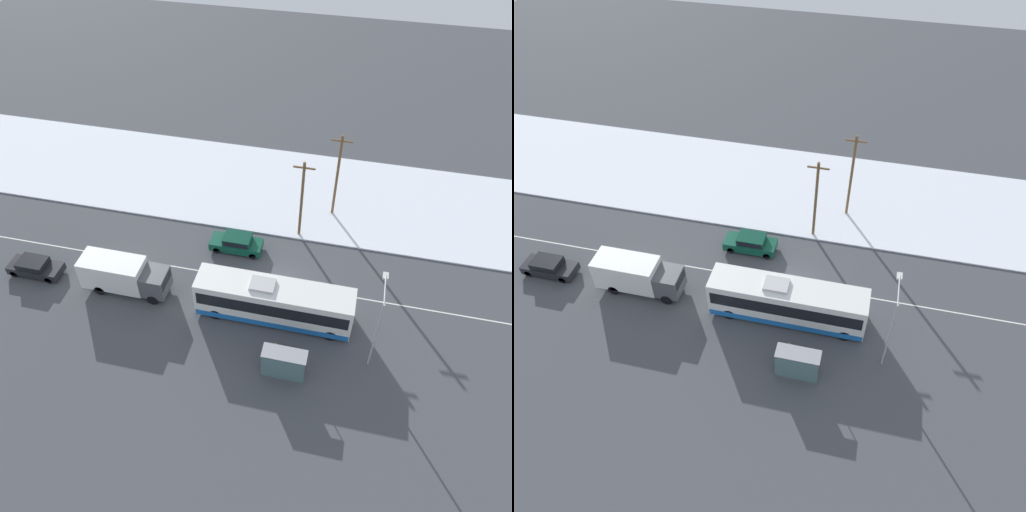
# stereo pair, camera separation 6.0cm
# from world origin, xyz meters

# --- Properties ---
(ground_plane) EXTENTS (120.00, 120.00, 0.00)m
(ground_plane) POSITION_xyz_m (0.00, 0.00, 0.00)
(ground_plane) COLOR #424449
(snow_lot) EXTENTS (80.00, 13.35, 0.12)m
(snow_lot) POSITION_xyz_m (0.00, 12.30, 0.06)
(snow_lot) COLOR silver
(snow_lot) RESTS_ON ground_plane
(lane_marking_center) EXTENTS (60.00, 0.12, 0.00)m
(lane_marking_center) POSITION_xyz_m (0.00, 0.00, 0.00)
(lane_marking_center) COLOR silver
(lane_marking_center) RESTS_ON ground_plane
(city_bus) EXTENTS (11.73, 2.57, 3.59)m
(city_bus) POSITION_xyz_m (0.12, -3.31, 1.75)
(city_bus) COLOR white
(city_bus) RESTS_ON ground_plane
(box_truck) EXTENTS (6.92, 2.30, 2.99)m
(box_truck) POSITION_xyz_m (-12.01, -3.15, 1.65)
(box_truck) COLOR silver
(box_truck) RESTS_ON ground_plane
(sedan_car) EXTENTS (4.47, 1.80, 1.55)m
(sedan_car) POSITION_xyz_m (-4.44, 3.18, 0.84)
(sedan_car) COLOR #0F4733
(sedan_car) RESTS_ON ground_plane
(parked_car_near_truck) EXTENTS (4.40, 1.80, 1.42)m
(parked_car_near_truck) POSITION_xyz_m (-19.95, -3.23, 0.78)
(parked_car_near_truck) COLOR black
(parked_car_near_truck) RESTS_ON ground_plane
(pedestrian_at_stop) EXTENTS (0.63, 0.28, 1.75)m
(pedestrian_at_stop) POSITION_xyz_m (0.96, -6.93, 1.08)
(pedestrian_at_stop) COLOR #23232D
(pedestrian_at_stop) RESTS_ON ground_plane
(bus_shelter) EXTENTS (3.05, 1.20, 2.40)m
(bus_shelter) POSITION_xyz_m (1.79, -8.28, 1.68)
(bus_shelter) COLOR gray
(bus_shelter) RESTS_ON ground_plane
(streetlamp) EXTENTS (0.36, 3.05, 6.57)m
(streetlamp) POSITION_xyz_m (7.49, -5.25, 4.27)
(streetlamp) COLOR #9EA3A8
(streetlamp) RESTS_ON ground_plane
(utility_pole_roadside) EXTENTS (1.80, 0.24, 7.74)m
(utility_pole_roadside) POSITION_xyz_m (0.50, 6.27, 4.06)
(utility_pole_roadside) COLOR brown
(utility_pole_roadside) RESTS_ON ground_plane
(utility_pole_snowlot) EXTENTS (1.80, 0.24, 8.39)m
(utility_pole_snowlot) POSITION_xyz_m (3.06, 9.82, 4.38)
(utility_pole_snowlot) COLOR brown
(utility_pole_snowlot) RESTS_ON ground_plane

